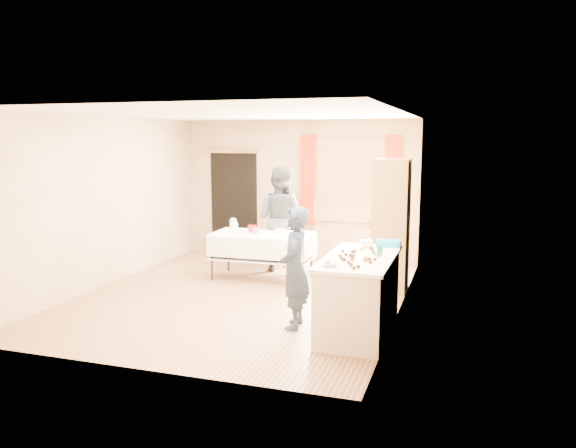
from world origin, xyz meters
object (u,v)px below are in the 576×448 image
(cabinet, at_px, (391,225))
(counter, at_px, (359,294))
(woman, at_px, (280,219))
(chair, at_px, (283,247))
(girl, at_px, (295,268))
(party_table, at_px, (262,252))

(cabinet, bearing_deg, counter, -92.91)
(woman, bearing_deg, chair, -62.34)
(cabinet, distance_m, counter, 2.04)
(cabinet, height_order, chair, cabinet)
(counter, relative_size, girl, 1.13)
(cabinet, distance_m, girl, 2.24)
(woman, bearing_deg, party_table, 95.85)
(party_table, xyz_separation_m, woman, (0.10, 0.64, 0.46))
(counter, relative_size, chair, 1.59)
(counter, relative_size, party_table, 1.01)
(counter, height_order, woman, woman)
(girl, bearing_deg, chair, -168.32)
(cabinet, bearing_deg, chair, 151.55)
(cabinet, relative_size, girl, 1.34)
(cabinet, xyz_separation_m, party_table, (-2.07, 0.05, -0.54))
(party_table, height_order, woman, woman)
(party_table, relative_size, chair, 1.57)
(cabinet, relative_size, woman, 1.09)
(party_table, distance_m, woman, 0.79)
(party_table, xyz_separation_m, girl, (1.20, -2.10, 0.29))
(party_table, bearing_deg, counter, -46.65)
(party_table, relative_size, girl, 1.12)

